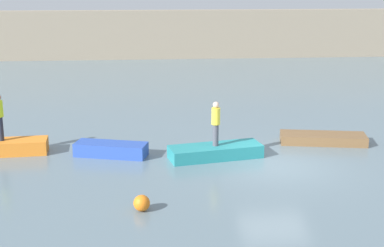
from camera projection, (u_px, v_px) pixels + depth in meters
The scene contains 8 objects.
ground_plane at pixel (276, 166), 20.51m from camera, with size 120.00×120.00×0.00m, color slate.
embankment_wall at pixel (202, 34), 45.91m from camera, with size 80.00×1.20×3.85m, color gray.
rowboat_orange at pixel (2, 147), 21.81m from camera, with size 3.40×1.01×0.54m, color orange.
rowboat_blue at pixel (111, 149), 21.61m from camera, with size 2.73×0.91×0.50m, color #2B4CAD.
rowboat_teal at pixel (215, 152), 21.37m from camera, with size 3.49×1.14×0.48m, color teal.
rowboat_brown at pixel (323, 138), 23.23m from camera, with size 3.44×1.16×0.38m, color brown.
person_yellow_shirt at pixel (216, 121), 21.07m from camera, with size 0.32×0.32×1.68m.
mooring_buoy at pixel (142, 203), 16.61m from camera, with size 0.49×0.49×0.49m, color orange.
Camera 1 is at (-4.60, -19.10, 6.79)m, focal length 53.10 mm.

